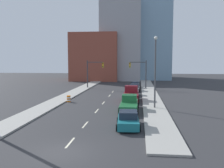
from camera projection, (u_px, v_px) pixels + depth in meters
ground_plane at (62, 152)px, 16.67m from camera, size 200.00×200.00×0.00m
sidewalk_left at (91, 84)px, 62.74m from camera, size 2.88×91.58×0.15m
sidewalk_right at (147, 85)px, 61.22m from camera, size 2.88×91.58×0.15m
lane_stripe_at_2m at (70, 143)px, 18.65m from camera, size 0.16×2.40×0.01m
lane_stripe_at_7m at (85, 125)px, 23.85m from camera, size 0.16×2.40×0.01m
lane_stripe_at_14m at (97, 111)px, 30.34m from camera, size 0.16×2.40×0.01m
lane_stripe_at_20m at (103, 103)px, 35.98m from camera, size 0.16×2.40×0.01m
lane_stripe_at_27m at (110, 96)px, 43.38m from camera, size 0.16×2.40×0.01m
lane_stripe_at_32m at (113, 92)px, 48.73m from camera, size 0.16×2.40×0.01m
building_brick_left at (97, 57)px, 78.47m from camera, size 14.00×16.00×14.15m
building_office_center at (122, 42)px, 81.13m from camera, size 12.00×20.00×24.08m
building_glass_right at (149, 35)px, 83.89m from camera, size 13.00×20.00×28.99m
traffic_signal_left at (92, 70)px, 54.71m from camera, size 3.75×0.35×6.11m
traffic_signal_right at (141, 71)px, 53.55m from camera, size 3.75×0.35×6.11m
traffic_barrel at (69, 99)px, 36.82m from camera, size 0.56×0.56×0.95m
street_lamp at (155, 67)px, 31.25m from camera, size 0.44×0.44×9.12m
sedan_teal at (128, 120)px, 22.85m from camera, size 2.33×4.46×1.52m
pickup_truck_green at (129, 104)px, 30.42m from camera, size 2.33×6.21×1.87m
pickup_truck_maroon at (131, 95)px, 37.66m from camera, size 2.49×5.59×2.26m
sedan_white at (132, 91)px, 43.58m from camera, size 2.20×4.27×1.54m
sedan_gray at (135, 88)px, 49.27m from camera, size 2.22×4.57×1.48m
sedan_black at (135, 85)px, 54.54m from camera, size 2.11×4.41×1.46m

